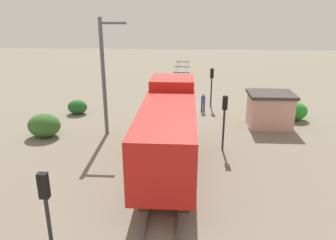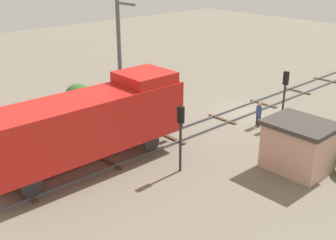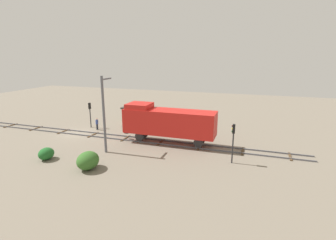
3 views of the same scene
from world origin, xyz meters
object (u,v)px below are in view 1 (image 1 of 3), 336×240
traffic_signal_near (212,80)px  traffic_signal_mid (224,113)px  catenary_mast (104,75)px  relay_hut (270,109)px  worker_near_track (203,101)px  traffic_signal_far (47,206)px  locomotive (169,126)px

traffic_signal_near → traffic_signal_mid: traffic_signal_mid is taller
catenary_mast → relay_hut: size_ratio=2.41×
traffic_signal_near → worker_near_track: bearing=63.7°
catenary_mast → traffic_signal_near: bearing=-137.0°
traffic_signal_mid → relay_hut: size_ratio=1.06×
traffic_signal_mid → relay_hut: traffic_signal_mid is taller
traffic_signal_near → catenary_mast: 11.29m
traffic_signal_far → worker_near_track: traffic_signal_far is taller
locomotive → traffic_signal_mid: 4.71m
traffic_signal_mid → catenary_mast: catenary_mast is taller
traffic_signal_mid → relay_hut: (-4.10, -4.84, -1.20)m
catenary_mast → traffic_signal_far: bearing=95.7°
traffic_signal_far → catenary_mast: catenary_mast is taller
traffic_signal_near → worker_near_track: (0.80, 1.62, -1.59)m
traffic_signal_far → worker_near_track: bearing=-107.1°
traffic_signal_near → traffic_signal_far: bearing=72.2°
traffic_signal_far → relay_hut: (-11.10, -16.07, -1.40)m
locomotive → traffic_signal_mid: size_ratio=3.14×
locomotive → traffic_signal_near: (-3.20, -13.16, -0.19)m
traffic_signal_near → traffic_signal_mid: bearing=91.2°
locomotive → catenary_mast: bearing=-48.4°
locomotive → catenary_mast: size_ratio=1.38×
locomotive → traffic_signal_mid: bearing=-136.2°
locomotive → traffic_signal_far: (3.60, 7.98, 0.02)m
traffic_signal_near → relay_hut: 6.76m
worker_near_track → relay_hut: bearing=-117.4°
worker_near_track → catenary_mast: bearing=135.8°
catenary_mast → traffic_signal_mid: bearing=164.5°
relay_hut → catenary_mast: bearing=11.4°
locomotive → worker_near_track: size_ratio=6.82×
relay_hut → traffic_signal_far: bearing=55.4°
traffic_signal_far → worker_near_track: (-6.00, -19.53, -1.80)m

